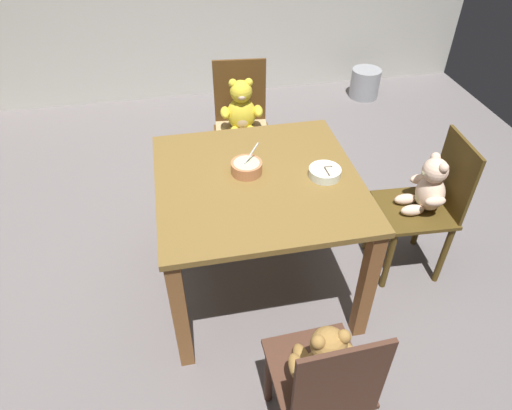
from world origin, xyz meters
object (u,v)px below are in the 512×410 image
teddy_chair_near_right (427,196)px  porridge_bowl_white_near_right (325,172)px  metal_pail (365,83)px  teddy_chair_far_center (242,121)px  dining_table (258,199)px  porridge_bowl_terracotta_center (247,167)px  teddy_chair_near_front (323,372)px

teddy_chair_near_right → porridge_bowl_white_near_right: 0.66m
metal_pail → porridge_bowl_white_near_right: bearing=-118.3°
teddy_chair_far_center → metal_pail: teddy_chair_far_center is taller
dining_table → porridge_bowl_terracotta_center: size_ratio=6.40×
teddy_chair_far_center → porridge_bowl_terracotta_center: size_ratio=5.87×
teddy_chair_far_center → teddy_chair_near_right: teddy_chair_far_center is taller
porridge_bowl_white_near_right → metal_pail: size_ratio=0.60×
dining_table → metal_pail: bearing=54.9°
dining_table → porridge_bowl_white_near_right: (0.33, -0.05, 0.16)m
dining_table → metal_pail: size_ratio=3.56×
teddy_chair_near_front → porridge_bowl_white_near_right: porridge_bowl_white_near_right is taller
metal_pail → dining_table: bearing=-125.1°
teddy_chair_far_center → teddy_chair_near_front: (-0.01, -1.87, -0.03)m
teddy_chair_near_front → dining_table: bearing=1.6°
teddy_chair_far_center → porridge_bowl_terracotta_center: bearing=-2.4°
dining_table → porridge_bowl_white_near_right: 0.37m
teddy_chair_near_right → dining_table: bearing=0.8°
dining_table → porridge_bowl_terracotta_center: porridge_bowl_terracotta_center is taller
metal_pail → porridge_bowl_terracotta_center: bearing=-126.7°
teddy_chair_near_right → porridge_bowl_white_near_right: (-0.61, -0.00, 0.25)m
dining_table → teddy_chair_near_front: teddy_chair_near_front is taller
porridge_bowl_terracotta_center → teddy_chair_near_front: bearing=-83.9°
teddy_chair_near_right → metal_pail: 2.30m
porridge_bowl_terracotta_center → dining_table: bearing=-53.8°
porridge_bowl_white_near_right → porridge_bowl_terracotta_center: bearing=164.0°
teddy_chair_near_right → porridge_bowl_terracotta_center: 1.03m
teddy_chair_near_right → teddy_chair_near_front: 1.25m
teddy_chair_near_right → porridge_bowl_white_near_right: bearing=3.7°
teddy_chair_near_right → teddy_chair_near_front: bearing=48.8°
teddy_chair_near_right → porridge_bowl_terracotta_center: porridge_bowl_terracotta_center is taller
dining_table → porridge_bowl_terracotta_center: 0.18m
teddy_chair_near_right → porridge_bowl_terracotta_center: size_ratio=5.51×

